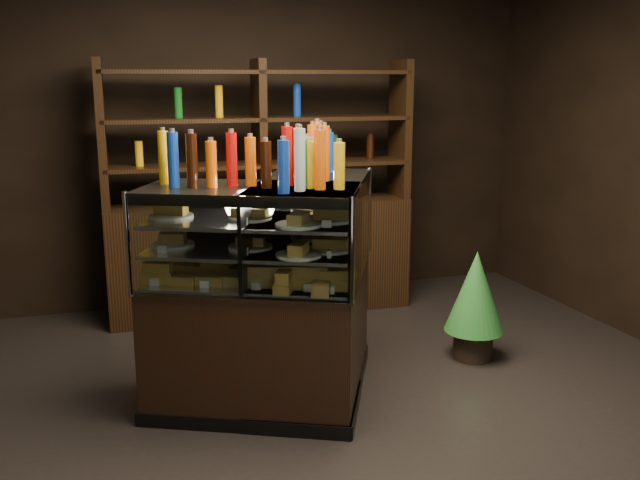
% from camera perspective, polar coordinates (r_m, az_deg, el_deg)
% --- Properties ---
extents(ground, '(5.00, 5.00, 0.00)m').
position_cam_1_polar(ground, '(4.03, 1.78, -14.63)').
color(ground, black).
rests_on(ground, ground).
extents(room_shell, '(5.02, 5.02, 3.01)m').
position_cam_1_polar(room_shell, '(3.57, 2.00, 14.18)').
color(room_shell, black).
rests_on(room_shell, ground).
extents(display_case, '(1.58, 1.33, 1.30)m').
position_cam_1_polar(display_case, '(4.15, -2.96, -7.15)').
color(display_case, black).
rests_on(display_case, ground).
extents(food_display, '(1.26, 1.07, 0.41)m').
position_cam_1_polar(food_display, '(4.00, -2.99, -0.30)').
color(food_display, gold).
rests_on(food_display, display_case).
extents(bottles_top, '(1.10, 0.93, 0.30)m').
position_cam_1_polar(bottles_top, '(3.93, -3.15, 6.58)').
color(bottles_top, '#B20C0A').
rests_on(bottles_top, display_case).
extents(potted_conifer, '(0.40, 0.40, 0.85)m').
position_cam_1_polar(potted_conifer, '(4.85, 12.35, -3.91)').
color(potted_conifer, black).
rests_on(potted_conifer, ground).
extents(back_shelving, '(2.41, 0.53, 2.00)m').
position_cam_1_polar(back_shelving, '(5.69, -4.73, 0.12)').
color(back_shelving, black).
rests_on(back_shelving, ground).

